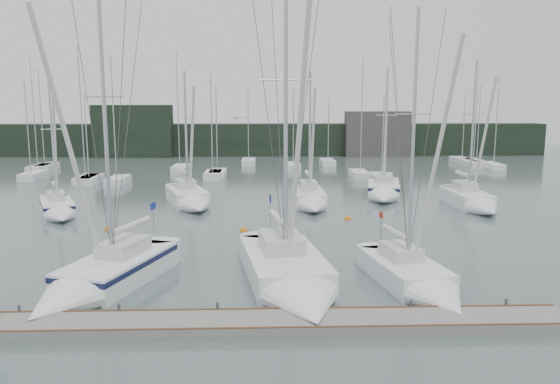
{
  "coord_description": "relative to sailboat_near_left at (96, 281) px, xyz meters",
  "views": [
    {
      "loc": [
        -0.16,
        -25.32,
        8.91
      ],
      "look_at": [
        0.87,
        5.0,
        3.72
      ],
      "focal_mm": 35.0,
      "sensor_mm": 36.0,
      "label": 1
    }
  ],
  "objects": [
    {
      "name": "ground",
      "position": [
        7.85,
        0.89,
        -0.62
      ],
      "size": [
        160.0,
        160.0,
        0.0
      ],
      "primitive_type": "plane",
      "color": "#4A5A58",
      "rests_on": "ground"
    },
    {
      "name": "sailboat_mid_a",
      "position": [
        -7.85,
        16.89,
        -0.07
      ],
      "size": [
        5.03,
        7.43,
        11.08
      ],
      "rotation": [
        0.0,
        0.0,
        0.43
      ],
      "color": "silver",
      "rests_on": "ground"
    },
    {
      "name": "mast_forest",
      "position": [
        7.46,
        41.63,
        -0.14
      ],
      "size": [
        59.08,
        22.32,
        14.6
      ],
      "color": "silver",
      "rests_on": "ground"
    },
    {
      "name": "sailboat_mid_c",
      "position": [
        11.72,
        19.79,
        -0.03
      ],
      "size": [
        2.6,
        7.96,
        11.86
      ],
      "rotation": [
        0.0,
        0.0,
        0.02
      ],
      "color": "silver",
      "rests_on": "ground"
    },
    {
      "name": "buoy_a",
      "position": [
        6.43,
        11.87,
        -0.62
      ],
      "size": [
        0.58,
        0.58,
        0.58
      ],
      "primitive_type": "sphere",
      "color": "orange",
      "rests_on": "ground"
    },
    {
      "name": "sailboat_mid_b",
      "position": [
        1.78,
        20.29,
        -0.01
      ],
      "size": [
        5.28,
        8.9,
        12.05
      ],
      "rotation": [
        0.0,
        0.0,
        0.33
      ],
      "color": "silver",
      "rests_on": "ground"
    },
    {
      "name": "sailboat_near_left",
      "position": [
        0.0,
        0.0,
        0.0
      ],
      "size": [
        5.89,
        10.16,
        15.22
      ],
      "rotation": [
        0.0,
        0.0,
        -0.32
      ],
      "color": "silver",
      "rests_on": "ground"
    },
    {
      "name": "far_building_right",
      "position": [
        25.85,
        60.89,
        2.88
      ],
      "size": [
        10.0,
        3.0,
        7.0
      ],
      "primitive_type": "cube",
      "color": "#44413F",
      "rests_on": "ground"
    },
    {
      "name": "far_treeline",
      "position": [
        7.85,
        62.89,
        1.88
      ],
      "size": [
        90.0,
        4.0,
        5.0
      ],
      "primitive_type": "cube",
      "color": "black",
      "rests_on": "ground"
    },
    {
      "name": "buoy_b",
      "position": [
        14.12,
        15.34,
        -0.62
      ],
      "size": [
        0.54,
        0.54,
        0.54
      ],
      "primitive_type": "sphere",
      "color": "orange",
      "rests_on": "ground"
    },
    {
      "name": "sailboat_mid_d",
      "position": [
        18.71,
        23.78,
        0.02
      ],
      "size": [
        4.51,
        8.71,
        12.49
      ],
      "rotation": [
        0.0,
        0.0,
        -0.22
      ],
      "color": "silver",
      "rests_on": "ground"
    },
    {
      "name": "buoy_c",
      "position": [
        -2.84,
        12.5,
        -0.62
      ],
      "size": [
        0.63,
        0.63,
        0.63
      ],
      "primitive_type": "sphere",
      "color": "orange",
      "rests_on": "ground"
    },
    {
      "name": "dock",
      "position": [
        7.85,
        -4.11,
        -0.42
      ],
      "size": [
        24.0,
        2.0,
        0.4
      ],
      "primitive_type": "cube",
      "color": "#62635E",
      "rests_on": "ground"
    },
    {
      "name": "seagull",
      "position": [
        6.42,
        3.9,
        7.34
      ],
      "size": [
        1.03,
        0.5,
        0.21
      ],
      "rotation": [
        0.0,
        0.0,
        0.26
      ],
      "color": "silver",
      "rests_on": "ground"
    },
    {
      "name": "sailboat_near_center",
      "position": [
        9.11,
        -0.45,
        0.0
      ],
      "size": [
        5.12,
        11.47,
        16.69
      ],
      "rotation": [
        0.0,
        0.0,
        0.15
      ],
      "color": "silver",
      "rests_on": "ground"
    },
    {
      "name": "far_building_left",
      "position": [
        -12.15,
        60.89,
        3.38
      ],
      "size": [
        12.0,
        3.0,
        8.0
      ],
      "primitive_type": "cube",
      "color": "black",
      "rests_on": "ground"
    },
    {
      "name": "sailboat_near_right",
      "position": [
        15.01,
        -0.5,
        -0.1
      ],
      "size": [
        4.15,
        8.72,
        13.93
      ],
      "rotation": [
        0.0,
        0.0,
        0.18
      ],
      "color": "silver",
      "rests_on": "ground"
    },
    {
      "name": "sailboat_mid_e",
      "position": [
        24.97,
        18.58,
        -0.02
      ],
      "size": [
        2.75,
        8.41,
        12.81
      ],
      "rotation": [
        0.0,
        0.0,
        0.01
      ],
      "color": "silver",
      "rests_on": "ground"
    }
  ]
}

